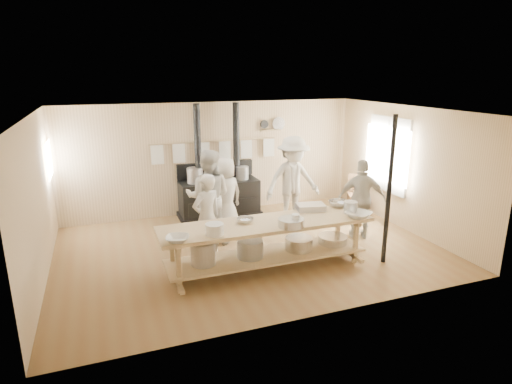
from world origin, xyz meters
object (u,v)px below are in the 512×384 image
Objects in this scene: roasting_pan at (311,207)px; stove at (219,194)px; cook_center at (225,195)px; chair at (357,202)px; prep_table at (266,241)px; cook_right at (362,199)px; cook_by_window at (293,181)px; cook_far_left at (207,217)px; cook_left at (209,197)px.

stove is at bearing 110.10° from roasting_pan.
stove is 1.63× the size of cook_center.
stove is 2.87× the size of chair.
prep_table is 3.97× the size of chair.
chair is (0.84, 1.40, -0.54)m from cook_right.
cook_center is (-0.15, -1.07, 0.28)m from stove.
stove is 1.33× the size of cook_by_window.
cook_far_left is 1.74× the size of chair.
roasting_pan is at bearing 166.35° from cook_left.
cook_left is 3.87m from chair.
chair is at bearing -94.97° from cook_right.
cook_left is at bearing 27.00° from cook_center.
prep_table is at bearing -90.04° from stove.
cook_left is (-0.60, 1.53, 0.41)m from prep_table.
prep_table is 1.69m from cook_left.
chair reaches higher than prep_table.
cook_center is 1.98m from roasting_pan.
cook_center reaches higher than roasting_pan.
cook_center is (0.68, 1.18, 0.01)m from cook_far_left.
cook_by_window is (1.97, 0.39, 0.05)m from cook_left.
chair is at bearing 176.70° from cook_far_left.
roasting_pan is at bearing 18.51° from prep_table.
cook_far_left is 4.25m from chair.
chair is (3.31, 0.16, -0.53)m from cook_center.
stove is 0.72× the size of prep_table.
cook_center is (0.45, 0.42, -0.13)m from cook_left.
chair is (1.80, 0.19, -0.71)m from cook_by_window.
chair is at bearing 33.67° from prep_table.
cook_far_left is at bearing 96.62° from cook_left.
cook_left is 3.72× the size of roasting_pan.
cook_right is 1.55m from cook_by_window.
cook_left is 2.01m from cook_by_window.
stove reaches higher than cook_left.
cook_far_left is at bearing -154.02° from cook_by_window.
roasting_pan is (0.98, -2.69, 0.38)m from stove.
cook_by_window reaches higher than cook_right.
cook_far_left is 3.16m from cook_right.
cook_left is at bearing -112.09° from stove.
stove is at bearing -132.17° from cook_far_left.
cook_by_window is (2.20, 1.15, 0.19)m from cook_far_left.
cook_right is (3.16, -0.06, 0.02)m from cook_far_left.
chair is at bearing 4.43° from cook_by_window.
cook_center is 1.53m from cook_by_window.
cook_center is at bearing -114.05° from cook_left.
chair is 2.89m from roasting_pan.
cook_by_window is at bearing -25.77° from cook_right.
prep_table is at bearing -122.66° from chair.
prep_table is 1.11m from roasting_pan.
stove is 1.65× the size of cook_far_left.
cook_center is (-0.15, 1.94, 0.28)m from prep_table.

